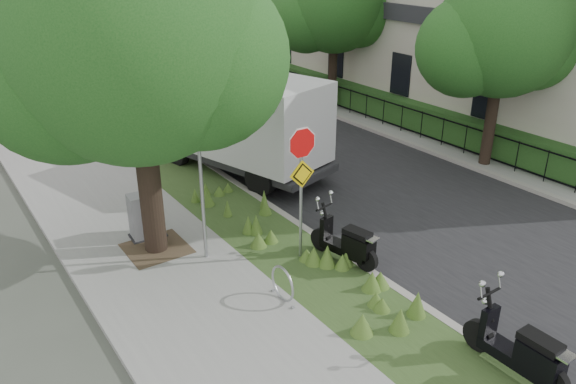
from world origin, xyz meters
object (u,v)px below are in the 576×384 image
at_px(box_truck, 244,120).
at_px(utility_cabinet, 146,216).
at_px(sign_assembly, 302,167).
at_px(scooter_near, 351,246).
at_px(scooter_far, 526,356).

distance_m(box_truck, utility_cabinet, 5.03).
height_order(sign_assembly, scooter_near, sign_assembly).
xyz_separation_m(scooter_far, utility_cabinet, (-3.26, 8.20, 0.09)).
relative_size(scooter_far, utility_cabinet, 1.74).
bearing_deg(scooter_near, utility_cabinet, 130.91).
xyz_separation_m(box_truck, utility_cabinet, (-4.24, -2.49, -1.06)).
distance_m(scooter_near, scooter_far, 4.42).
distance_m(scooter_far, box_truck, 10.80).
bearing_deg(sign_assembly, utility_cabinet, 130.98).
bearing_deg(utility_cabinet, box_truck, 30.45).
height_order(sign_assembly, utility_cabinet, sign_assembly).
xyz_separation_m(sign_assembly, scooter_near, (0.74, -0.86, -1.78)).
bearing_deg(box_truck, scooter_near, -98.75).
xyz_separation_m(sign_assembly, utility_cabinet, (-2.53, 2.92, -1.67)).
xyz_separation_m(sign_assembly, scooter_far, (0.72, -5.29, -1.75)).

